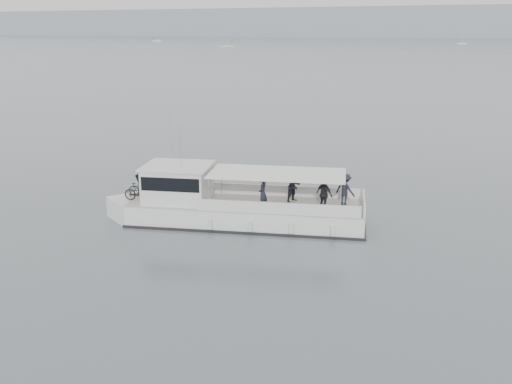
% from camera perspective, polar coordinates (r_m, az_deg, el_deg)
% --- Properties ---
extents(ground, '(1400.00, 1400.00, 0.00)m').
position_cam_1_polar(ground, '(29.25, -6.74, -1.61)').
color(ground, '#525A60').
rests_on(ground, ground).
extents(headland, '(1400.00, 90.00, 28.00)m').
position_cam_1_polar(headland, '(584.14, 23.24, 15.35)').
color(headland, '#939EA8').
rests_on(headland, ground).
extents(tour_boat, '(12.37, 5.70, 5.19)m').
position_cam_1_polar(tour_boat, '(26.72, -3.27, -1.32)').
color(tour_boat, white).
rests_on(tour_boat, ground).
extents(moored_fleet, '(392.72, 335.99, 9.83)m').
position_cam_1_polar(moored_fleet, '(250.85, 23.28, 12.89)').
color(moored_fleet, white).
rests_on(moored_fleet, ground).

